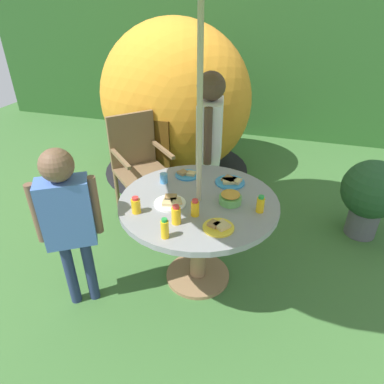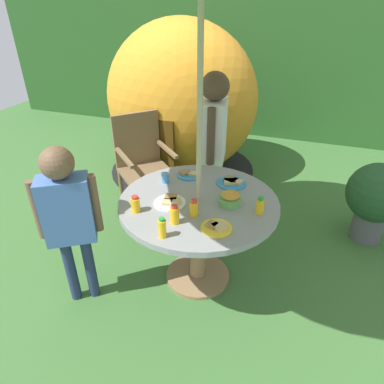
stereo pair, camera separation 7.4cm
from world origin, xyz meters
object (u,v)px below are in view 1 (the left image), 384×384
(juice_bottle_near_right, at_px, (165,229))
(juice_bottle_near_left, at_px, (195,208))
(wooden_chair, at_px, (139,161))
(potted_plant, at_px, (371,193))
(garden_table, at_px, (198,217))
(plate_mid_left, at_px, (187,174))
(juice_bottle_far_left, at_px, (176,215))
(plate_front_edge, at_px, (219,227))
(cup_near, at_px, (164,178))
(dome_tent, at_px, (175,101))
(juice_bottle_far_right, at_px, (260,204))
(child_in_blue_shirt, at_px, (67,213))
(plate_center_back, at_px, (171,202))
(plate_center_front, at_px, (230,181))
(child_in_white_shirt, at_px, (210,132))
(snack_bowl, at_px, (230,198))
(juice_bottle_mid_right, at_px, (136,205))

(juice_bottle_near_right, bearing_deg, juice_bottle_near_left, 69.04)
(wooden_chair, bearing_deg, potted_plant, -41.19)
(garden_table, distance_m, plate_mid_left, 0.40)
(juice_bottle_far_left, bearing_deg, garden_table, 79.28)
(plate_front_edge, bearing_deg, cup_near, 139.75)
(garden_table, distance_m, dome_tent, 1.99)
(juice_bottle_far_right, bearing_deg, child_in_blue_shirt, -159.58)
(plate_center_back, distance_m, juice_bottle_far_right, 0.60)
(garden_table, relative_size, plate_center_back, 5.11)
(potted_plant, relative_size, cup_near, 9.93)
(child_in_blue_shirt, bearing_deg, dome_tent, 59.75)
(garden_table, xyz_separation_m, dome_tent, (-0.80, 1.80, 0.30))
(wooden_chair, relative_size, plate_center_front, 4.46)
(dome_tent, height_order, juice_bottle_far_right, dome_tent)
(wooden_chair, distance_m, cup_near, 0.82)
(child_in_white_shirt, height_order, juice_bottle_near_left, child_in_white_shirt)
(wooden_chair, height_order, juice_bottle_far_left, wooden_chair)
(wooden_chair, distance_m, juice_bottle_far_right, 1.49)
(dome_tent, xyz_separation_m, juice_bottle_near_right, (0.72, -2.26, -0.09))
(snack_bowl, height_order, juice_bottle_far_right, juice_bottle_far_right)
(dome_tent, xyz_separation_m, plate_center_back, (0.63, -1.90, -0.14))
(plate_center_front, xyz_separation_m, plate_front_edge, (0.04, -0.58, -0.00))
(garden_table, bearing_deg, juice_bottle_near_right, -99.17)
(juice_bottle_near_left, bearing_deg, juice_bottle_near_right, -110.96)
(dome_tent, height_order, plate_front_edge, dome_tent)
(juice_bottle_near_left, bearing_deg, snack_bowl, 48.63)
(garden_table, relative_size, plate_front_edge, 5.77)
(dome_tent, bearing_deg, plate_mid_left, -63.86)
(wooden_chair, height_order, child_in_blue_shirt, child_in_blue_shirt)
(plate_mid_left, bearing_deg, cup_near, -129.82)
(plate_front_edge, bearing_deg, plate_center_back, 154.50)
(child_in_blue_shirt, xyz_separation_m, plate_center_back, (0.56, 0.35, -0.03))
(child_in_white_shirt, relative_size, child_in_blue_shirt, 1.19)
(plate_mid_left, bearing_deg, child_in_white_shirt, 84.41)
(plate_center_front, xyz_separation_m, juice_bottle_far_left, (-0.22, -0.60, 0.05))
(dome_tent, bearing_deg, juice_bottle_mid_right, -73.93)
(snack_bowl, xyz_separation_m, juice_bottle_near_right, (-0.29, -0.48, 0.02))
(plate_center_front, distance_m, cup_near, 0.50)
(potted_plant, distance_m, juice_bottle_far_left, 1.90)
(potted_plant, bearing_deg, juice_bottle_mid_right, -142.87)
(plate_mid_left, xyz_separation_m, cup_near, (-0.13, -0.16, 0.03))
(child_in_white_shirt, relative_size, plate_center_front, 6.39)
(plate_front_edge, xyz_separation_m, juice_bottle_mid_right, (-0.55, 0.01, 0.04))
(potted_plant, distance_m, plate_front_edge, 1.69)
(juice_bottle_near_right, bearing_deg, dome_tent, 107.73)
(dome_tent, bearing_deg, juice_bottle_far_left, -66.93)
(snack_bowl, distance_m, plate_center_back, 0.41)
(juice_bottle_far_right, height_order, juice_bottle_mid_right, juice_bottle_far_right)
(plate_mid_left, bearing_deg, plate_center_front, -3.03)
(child_in_blue_shirt, bearing_deg, wooden_chair, 62.23)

